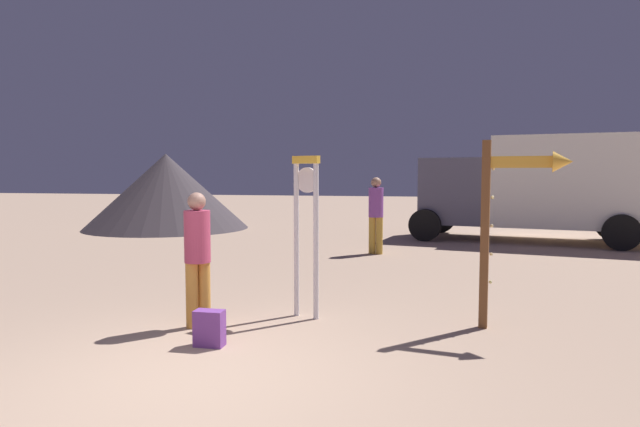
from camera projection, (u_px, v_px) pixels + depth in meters
ground_plane at (191, 381)px, 5.06m from camera, size 80.00×80.00×0.00m
standing_clock at (306, 222)px, 7.21m from camera, size 0.40×0.22×2.14m
arrow_sign at (514, 202)px, 6.57m from camera, size 1.03×0.35×2.32m
person_near_clock at (198, 252)px, 6.78m from camera, size 0.32×0.32×1.68m
backpack at (210, 328)px, 6.07m from camera, size 0.33×0.22×0.40m
person_distant at (376, 211)px, 12.90m from camera, size 0.35×0.35×1.82m
box_truck_near at (553, 185)px, 15.13m from camera, size 7.25×3.77×2.92m
dome_tent at (166, 191)px, 18.83m from camera, size 5.57×5.57×2.57m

